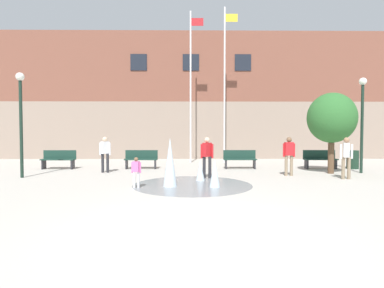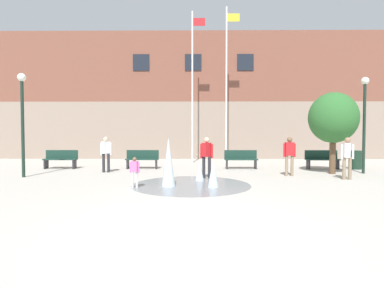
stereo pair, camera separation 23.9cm
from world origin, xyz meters
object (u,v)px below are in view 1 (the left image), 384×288
(park_bench_center, at_px, (141,159))
(street_tree_near_building, at_px, (332,118))
(child_in_fountain, at_px, (136,170))
(trash_can, at_px, (353,160))
(adult_in_red, at_px, (346,155))
(park_bench_near_trashcan, at_px, (240,159))
(flagpole_left, at_px, (191,83))
(teen_by_trashcan, at_px, (105,152))
(flagpole_right, at_px, (225,81))
(park_bench_far_right, at_px, (320,159))
(adult_watching, at_px, (207,154))
(lamp_post_right_lane, at_px, (362,112))
(adult_near_bench, at_px, (289,153))
(park_bench_under_left_flagpole, at_px, (59,159))
(lamp_post_left_lane, at_px, (21,110))

(park_bench_center, relative_size, street_tree_near_building, 0.46)
(child_in_fountain, height_order, trash_can, child_in_fountain)
(adult_in_red, bearing_deg, trash_can, 172.27)
(park_bench_near_trashcan, bearing_deg, flagpole_left, 127.97)
(teen_by_trashcan, distance_m, trash_can, 11.88)
(child_in_fountain, distance_m, flagpole_right, 10.03)
(park_bench_near_trashcan, xyz_separation_m, street_tree_near_building, (3.65, -1.81, 1.91))
(flagpole_left, relative_size, trash_can, 9.87)
(park_bench_near_trashcan, bearing_deg, park_bench_far_right, -0.27)
(adult_watching, xyz_separation_m, street_tree_near_building, (5.46, 1.29, 1.46))
(flagpole_left, height_order, street_tree_near_building, flagpole_left)
(park_bench_near_trashcan, distance_m, lamp_post_right_lane, 5.77)
(adult_near_bench, height_order, street_tree_near_building, street_tree_near_building)
(park_bench_far_right, bearing_deg, teen_by_trashcan, -172.26)
(park_bench_under_left_flagpole, bearing_deg, adult_near_bench, -13.34)
(park_bench_center, height_order, adult_watching, adult_watching)
(park_bench_under_left_flagpole, xyz_separation_m, park_bench_center, (4.02, 0.04, 0.00))
(child_in_fountain, bearing_deg, trash_can, -132.89)
(flagpole_left, distance_m, street_tree_near_building, 8.09)
(park_bench_center, distance_m, park_bench_near_trashcan, 4.86)
(park_bench_center, xyz_separation_m, adult_watching, (3.05, -3.13, 0.45))
(flagpole_right, bearing_deg, street_tree_near_building, -50.38)
(park_bench_far_right, relative_size, adult_near_bench, 1.01)
(park_bench_under_left_flagpole, height_order, child_in_fountain, child_in_fountain)
(lamp_post_right_lane, bearing_deg, adult_in_red, -132.32)
(teen_by_trashcan, height_order, lamp_post_right_lane, lamp_post_right_lane)
(adult_near_bench, xyz_separation_m, flagpole_left, (-3.97, 5.56, 3.76))
(adult_near_bench, bearing_deg, park_bench_under_left_flagpole, 168.74)
(adult_near_bench, bearing_deg, park_bench_center, 160.73)
(teen_by_trashcan, height_order, flagpole_right, flagpole_right)
(flagpole_right, bearing_deg, park_bench_far_right, -35.27)
(child_in_fountain, xyz_separation_m, lamp_post_right_lane, (9.24, 3.54, 2.12))
(park_bench_center, bearing_deg, lamp_post_left_lane, -145.24)
(adult_watching, height_order, street_tree_near_building, street_tree_near_building)
(park_bench_under_left_flagpole, relative_size, adult_in_red, 1.01)
(flagpole_right, xyz_separation_m, street_tree_near_building, (4.03, -4.87, -2.43))
(street_tree_near_building, bearing_deg, flagpole_right, 129.62)
(adult_watching, height_order, trash_can, adult_watching)
(park_bench_near_trashcan, bearing_deg, street_tree_near_building, -26.41)
(adult_in_red, xyz_separation_m, lamp_post_right_lane, (1.60, 1.75, 1.76))
(adult_in_red, bearing_deg, teen_by_trashcan, -77.41)
(adult_watching, bearing_deg, park_bench_under_left_flagpole, -71.30)
(park_bench_under_left_flagpole, bearing_deg, lamp_post_right_lane, -6.73)
(park_bench_under_left_flagpole, distance_m, teen_by_trashcan, 3.03)
(park_bench_near_trashcan, height_order, lamp_post_left_lane, lamp_post_left_lane)
(child_in_fountain, xyz_separation_m, street_tree_near_building, (7.83, 3.39, 1.81))
(lamp_post_left_lane, bearing_deg, park_bench_center, 34.76)
(child_in_fountain, height_order, adult_in_red, adult_in_red)
(park_bench_near_trashcan, xyz_separation_m, adult_near_bench, (1.58, -2.50, 0.45))
(park_bench_near_trashcan, height_order, adult_in_red, adult_in_red)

